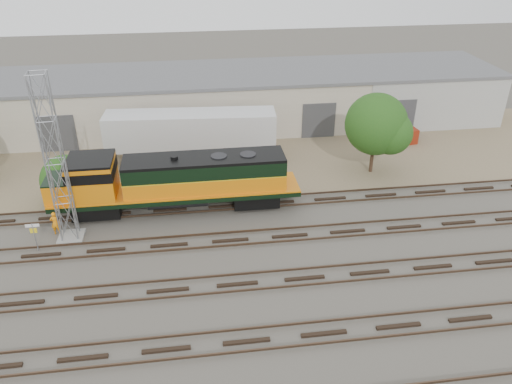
{
  "coord_description": "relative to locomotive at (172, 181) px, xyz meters",
  "views": [
    {
      "loc": [
        -2.0,
        -25.66,
        18.87
      ],
      "look_at": [
        2.05,
        4.0,
        2.2
      ],
      "focal_mm": 35.0,
      "sensor_mm": 36.0,
      "label": 1
    }
  ],
  "objects": [
    {
      "name": "ground",
      "position": [
        3.69,
        -6.0,
        -2.42
      ],
      "size": [
        140.0,
        140.0,
        0.0
      ],
      "primitive_type": "plane",
      "color": "#47423A",
      "rests_on": "ground"
    },
    {
      "name": "semi_trailer",
      "position": [
        1.89,
        8.26,
        0.35
      ],
      "size": [
        14.48,
        3.86,
        4.4
      ],
      "rotation": [
        0.0,
        0.0,
        -0.07
      ],
      "color": "#BEBEBE",
      "rests_on": "ground"
    },
    {
      "name": "tree_east",
      "position": [
        16.53,
        3.94,
        1.69
      ],
      "size": [
        5.24,
        4.99,
        6.73
      ],
      "color": "#382619",
      "rests_on": "ground"
    },
    {
      "name": "tracks",
      "position": [
        3.69,
        -9.0,
        -2.34
      ],
      "size": [
        80.0,
        20.4,
        0.28
      ],
      "color": "black",
      "rests_on": "ground"
    },
    {
      "name": "dirt_strip",
      "position": [
        3.69,
        9.0,
        -2.41
      ],
      "size": [
        80.0,
        16.0,
        0.02
      ],
      "primitive_type": "cube",
      "color": "#726047",
      "rests_on": "ground"
    },
    {
      "name": "signal_tower",
      "position": [
        -6.78,
        -2.69,
        3.01
      ],
      "size": [
        1.64,
        1.64,
        11.16
      ],
      "rotation": [
        0.0,
        0.0,
        0.09
      ],
      "color": "gray",
      "rests_on": "ground"
    },
    {
      "name": "dumpster_blue",
      "position": [
        21.0,
        10.83,
        -1.67
      ],
      "size": [
        1.96,
        1.89,
        1.5
      ],
      "primitive_type": "cube",
      "rotation": [
        0.0,
        0.0,
        0.28
      ],
      "color": "navy",
      "rests_on": "ground"
    },
    {
      "name": "sign_post",
      "position": [
        -8.62,
        -3.89,
        -0.97
      ],
      "size": [
        0.84,
        0.07,
        2.06
      ],
      "color": "gray",
      "rests_on": "ground"
    },
    {
      "name": "warehouse",
      "position": [
        3.73,
        16.98,
        0.24
      ],
      "size": [
        58.4,
        10.4,
        5.3
      ],
      "color": "#C0B4A0",
      "rests_on": "ground"
    },
    {
      "name": "locomotive",
      "position": [
        0.0,
        0.0,
        0.0
      ],
      "size": [
        17.55,
        3.08,
        4.22
      ],
      "color": "black",
      "rests_on": "tracks"
    },
    {
      "name": "dumpster_red",
      "position": [
        21.74,
        9.54,
        -1.72
      ],
      "size": [
        1.65,
        1.56,
        1.4
      ],
      "primitive_type": "cube",
      "rotation": [
        0.0,
        0.0,
        0.11
      ],
      "color": "maroon",
      "rests_on": "ground"
    },
    {
      "name": "tree_mid",
      "position": [
        -7.62,
        2.52,
        -0.84
      ],
      "size": [
        3.98,
        3.79,
        3.79
      ],
      "color": "#382619",
      "rests_on": "ground"
    },
    {
      "name": "worker",
      "position": [
        -7.82,
        -1.99,
        -1.57
      ],
      "size": [
        0.64,
        0.44,
        1.69
      ],
      "primitive_type": "imported",
      "rotation": [
        0.0,
        0.0,
        3.21
      ],
      "color": "orange",
      "rests_on": "ground"
    }
  ]
}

